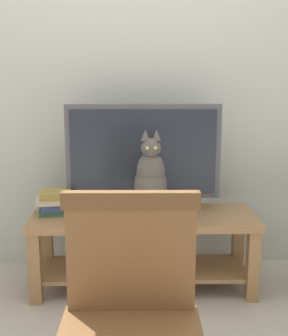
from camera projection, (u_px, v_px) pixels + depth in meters
The scene contains 7 objects.
back_wall at pixel (133, 60), 2.94m from camera, with size 7.00×0.12×2.80m, color #B7BCB2.
tv_stand at pixel (144, 237), 2.71m from camera, with size 1.36×0.47×0.47m.
tv at pixel (143, 155), 2.71m from camera, with size 0.94×0.20×0.66m.
media_box at pixel (150, 212), 2.62m from camera, with size 0.44×0.27×0.07m.
cat at pixel (151, 178), 2.56m from camera, with size 0.20×0.32×0.46m.
wooden_chair at pixel (130, 312), 1.46m from camera, with size 0.49×0.49×0.90m.
book_stack at pixel (57, 202), 2.68m from camera, with size 0.25×0.20×0.15m.
Camera 1 is at (-0.01, -2.01, 1.28)m, focal length 47.32 mm.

